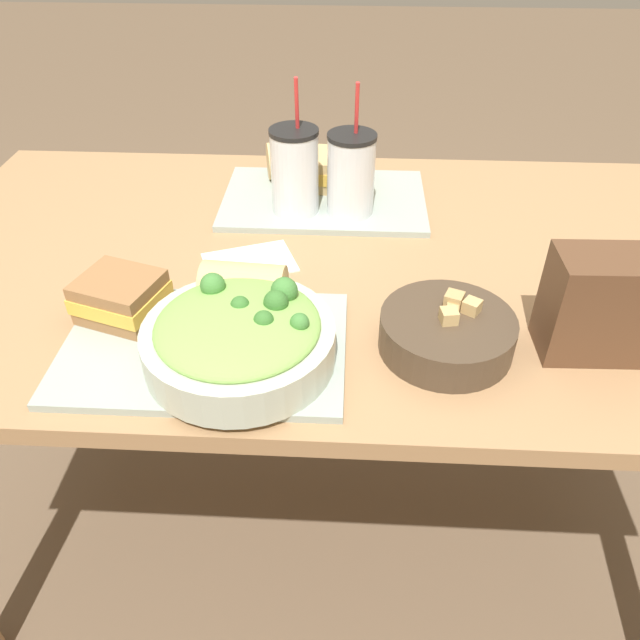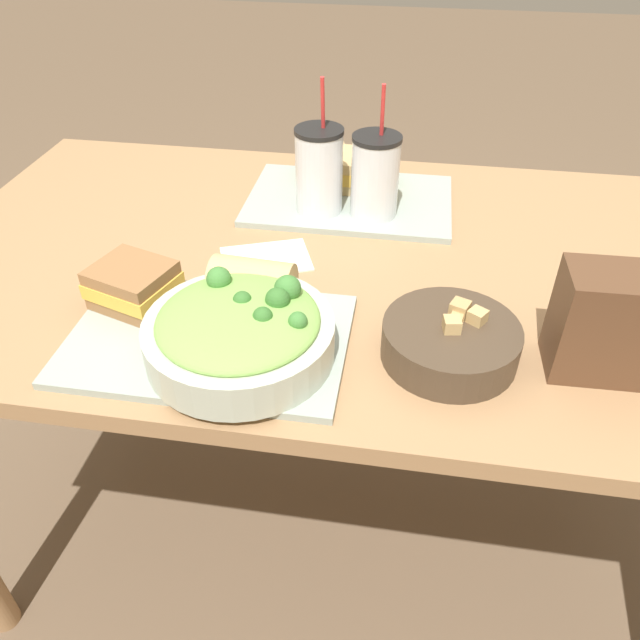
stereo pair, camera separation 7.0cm
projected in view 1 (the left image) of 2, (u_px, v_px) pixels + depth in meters
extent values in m
plane|color=brown|center=(325.00, 519.00, 1.57)|extent=(12.00, 12.00, 0.00)
cube|color=#A37A51|center=(327.00, 263.00, 1.10)|extent=(1.48, 0.85, 0.03)
cylinder|color=#A37A51|center=(76.00, 305.00, 1.65)|extent=(0.06, 0.06, 0.75)
cylinder|color=#A37A51|center=(597.00, 322.00, 1.60)|extent=(0.06, 0.06, 0.75)
cube|color=#99A89E|center=(205.00, 347.00, 0.89)|extent=(0.40, 0.26, 0.01)
cube|color=#99A89E|center=(324.00, 200.00, 1.25)|extent=(0.40, 0.26, 0.01)
cylinder|color=beige|center=(239.00, 344.00, 0.84)|extent=(0.26, 0.26, 0.06)
ellipsoid|color=#7FB251|center=(238.00, 325.00, 0.82)|extent=(0.22, 0.22, 0.04)
sphere|color=#427F38|center=(284.00, 290.00, 0.85)|extent=(0.04, 0.04, 0.04)
sphere|color=#38702D|center=(264.00, 321.00, 0.80)|extent=(0.03, 0.03, 0.03)
sphere|color=#38702D|center=(240.00, 306.00, 0.83)|extent=(0.03, 0.03, 0.03)
sphere|color=#38702D|center=(276.00, 302.00, 0.83)|extent=(0.03, 0.03, 0.03)
sphere|color=#427F38|center=(300.00, 323.00, 0.80)|extent=(0.03, 0.03, 0.03)
sphere|color=#427F38|center=(213.00, 285.00, 0.86)|extent=(0.04, 0.04, 0.04)
cube|color=beige|center=(235.00, 304.00, 0.84)|extent=(0.04, 0.04, 0.01)
cube|color=beige|center=(234.00, 314.00, 0.83)|extent=(0.05, 0.05, 0.01)
cylinder|color=#473828|center=(447.00, 333.00, 0.88)|extent=(0.19, 0.19, 0.05)
cylinder|color=brown|center=(448.00, 322.00, 0.87)|extent=(0.17, 0.17, 0.01)
cube|color=tan|center=(449.00, 317.00, 0.85)|extent=(0.03, 0.03, 0.02)
cube|color=tan|center=(472.00, 307.00, 0.87)|extent=(0.03, 0.03, 0.02)
cube|color=tan|center=(452.00, 311.00, 0.87)|extent=(0.02, 0.02, 0.02)
cube|color=tan|center=(454.00, 301.00, 0.88)|extent=(0.03, 0.03, 0.02)
cube|color=olive|center=(124.00, 309.00, 0.93)|extent=(0.14, 0.13, 0.02)
cube|color=#EFB742|center=(121.00, 297.00, 0.92)|extent=(0.14, 0.13, 0.02)
cube|color=olive|center=(118.00, 285.00, 0.90)|extent=(0.14, 0.13, 0.02)
cylinder|color=tan|center=(244.00, 287.00, 0.93)|extent=(0.13, 0.08, 0.07)
cylinder|color=beige|center=(283.00, 290.00, 0.92)|extent=(0.01, 0.07, 0.07)
cube|color=tan|center=(335.00, 180.00, 1.28)|extent=(0.13, 0.11, 0.02)
cube|color=#EFB742|center=(335.00, 170.00, 1.27)|extent=(0.13, 0.12, 0.02)
cube|color=tan|center=(335.00, 160.00, 1.25)|extent=(0.13, 0.11, 0.02)
cylinder|color=tan|center=(291.00, 160.00, 1.29)|extent=(0.11, 0.09, 0.07)
cylinder|color=beige|center=(313.00, 158.00, 1.30)|extent=(0.02, 0.07, 0.07)
cylinder|color=silver|center=(295.00, 173.00, 1.15)|extent=(0.09, 0.09, 0.15)
cylinder|color=black|center=(295.00, 178.00, 1.16)|extent=(0.08, 0.08, 0.12)
cylinder|color=black|center=(294.00, 131.00, 1.10)|extent=(0.09, 0.09, 0.01)
cylinder|color=red|center=(297.00, 106.00, 1.07)|extent=(0.01, 0.02, 0.10)
cylinder|color=silver|center=(351.00, 176.00, 1.15)|extent=(0.09, 0.09, 0.14)
cylinder|color=maroon|center=(351.00, 181.00, 1.16)|extent=(0.08, 0.08, 0.12)
cylinder|color=black|center=(352.00, 136.00, 1.10)|extent=(0.09, 0.09, 0.01)
cylinder|color=red|center=(357.00, 110.00, 1.07)|extent=(0.01, 0.02, 0.10)
cube|color=brown|center=(601.00, 305.00, 0.85)|extent=(0.15, 0.09, 0.15)
cube|color=white|center=(250.00, 262.00, 1.07)|extent=(0.18, 0.15, 0.00)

